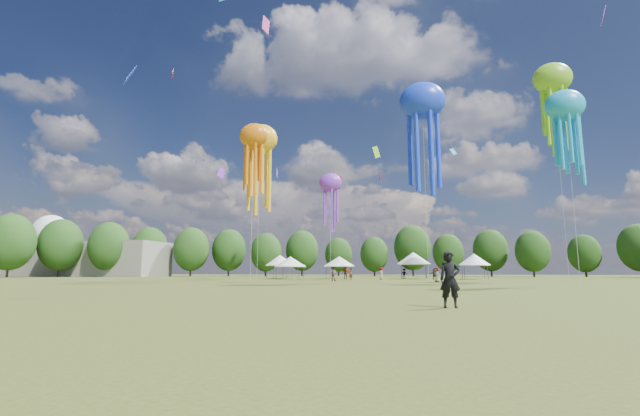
# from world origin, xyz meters

# --- Properties ---
(ground) EXTENTS (300.00, 300.00, 0.00)m
(ground) POSITION_xyz_m (0.00, 0.00, 0.00)
(ground) COLOR #384416
(ground) RESTS_ON ground
(observer_main) EXTENTS (0.73, 0.52, 1.87)m
(observer_main) POSITION_xyz_m (7.11, -1.56, 0.94)
(observer_main) COLOR black
(observer_main) RESTS_ON ground
(spectator_near) EXTENTS (1.01, 0.88, 1.76)m
(spectator_near) POSITION_xyz_m (-4.08, 35.90, 0.88)
(spectator_near) COLOR gray
(spectator_near) RESTS_ON ground
(spectators_far) EXTENTS (16.72, 22.82, 1.88)m
(spectators_far) POSITION_xyz_m (3.98, 49.88, 0.86)
(spectators_far) COLOR gray
(spectators_far) RESTS_ON ground
(festival_tents) EXTENTS (37.13, 10.32, 4.35)m
(festival_tents) POSITION_xyz_m (-3.77, 54.75, 3.05)
(festival_tents) COLOR #47474C
(festival_tents) RESTS_ON ground
(show_kites) EXTENTS (44.18, 20.28, 28.20)m
(show_kites) POSITION_xyz_m (3.70, 36.19, 18.51)
(show_kites) COLOR orange
(show_kites) RESTS_ON ground
(small_kites) EXTENTS (72.60, 56.81, 44.27)m
(small_kites) POSITION_xyz_m (-1.59, 43.45, 29.87)
(small_kites) COLOR orange
(small_kites) RESTS_ON ground
(treeline) EXTENTS (201.57, 95.24, 13.43)m
(treeline) POSITION_xyz_m (-3.87, 62.51, 6.54)
(treeline) COLOR #38281C
(treeline) RESTS_ON ground
(hangar) EXTENTS (40.00, 12.00, 8.00)m
(hangar) POSITION_xyz_m (-72.00, 72.00, 4.00)
(hangar) COLOR gray
(hangar) RESTS_ON ground
(radome) EXTENTS (9.00, 9.00, 16.00)m
(radome) POSITION_xyz_m (-88.00, 78.00, 9.99)
(radome) COLOR white
(radome) RESTS_ON ground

